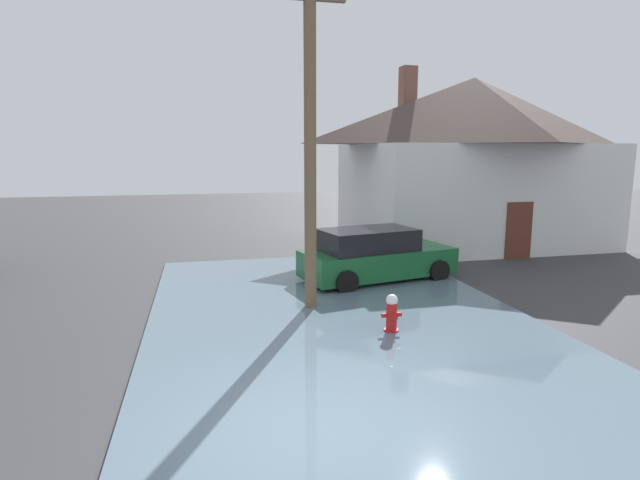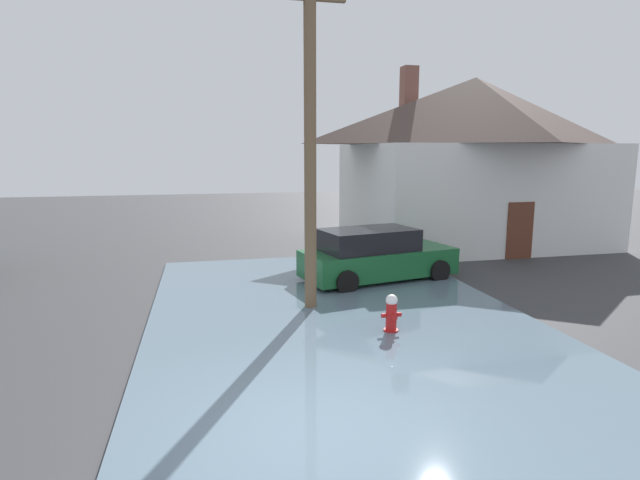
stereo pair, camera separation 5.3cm
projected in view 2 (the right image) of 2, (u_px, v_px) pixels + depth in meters
ground_plane at (319, 436)px, 6.90m from camera, size 80.00×80.00×0.10m
flood_puddle at (341, 320)px, 11.39m from camera, size 8.39×13.56×0.07m
fire_hydrant at (391, 315)px, 10.53m from camera, size 0.43×0.37×0.85m
utility_pole at (310, 140)px, 11.58m from camera, size 1.60×0.28×7.63m
house at (472, 159)px, 20.72m from camera, size 10.09×7.52×7.13m
parked_car at (375, 256)px, 14.83m from camera, size 4.72×2.72×1.54m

